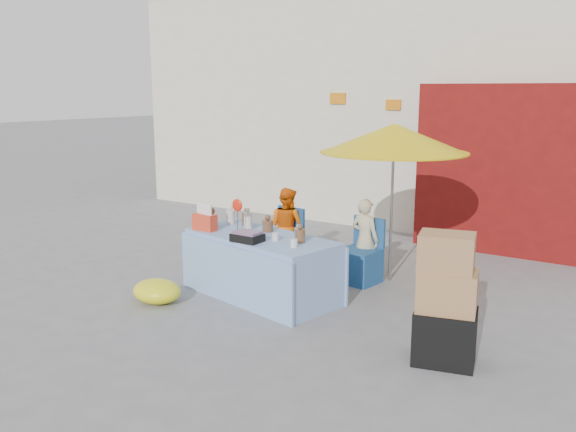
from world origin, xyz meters
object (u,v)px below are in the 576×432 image
Objects in this scene: box_stack at (446,304)px; vendor_orange at (287,227)px; vendor_beige at (365,240)px; umbrella at (394,139)px; market_table at (261,265)px; chair_left at (282,250)px; chair_right at (360,263)px.

vendor_orange is at bearing 148.36° from box_stack.
umbrella reaches higher than vendor_beige.
box_stack reaches higher than vendor_orange.
vendor_beige is (1.25, 0.00, -0.02)m from vendor_orange.
box_stack reaches higher than market_table.
vendor_beige is 0.53× the size of umbrella.
chair_left is 0.77× the size of vendor_beige.
umbrella is 2.82m from box_stack.
chair_left is 0.74× the size of vendor_orange.
box_stack is at bearing -22.65° from chair_left.
umbrella is (1.55, 0.15, 1.32)m from vendor_orange.
chair_right is at bearing -136.35° from umbrella.
vendor_beige is (1.25, 0.13, 0.30)m from chair_left.
chair_left is at bearing 150.22° from box_stack.
box_stack is (1.77, -1.73, 0.32)m from chair_right.
box_stack is at bearing -53.82° from umbrella.
umbrella is at bearing -146.30° from vendor_beige.
chair_right is 0.68× the size of box_stack.
chair_right is 0.74× the size of vendor_orange.
chair_left is at bearing 124.12° from market_table.
vendor_beige is at bearing 133.57° from box_stack.
market_table is 1.28m from chair_left.
umbrella reaches higher than chair_left.
vendor_beige is at bearing 13.27° from chair_left.
chair_right is 2.49m from box_stack.
market_table reaches higher than chair_right.
umbrella is at bearing 17.54° from chair_left.
vendor_orange reaches higher than vendor_beige.
vendor_beige is (-0.00, 0.13, 0.30)m from chair_right.
umbrella reaches higher than chair_right.
market_table reaches higher than vendor_orange.
vendor_beige reaches higher than chair_right.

